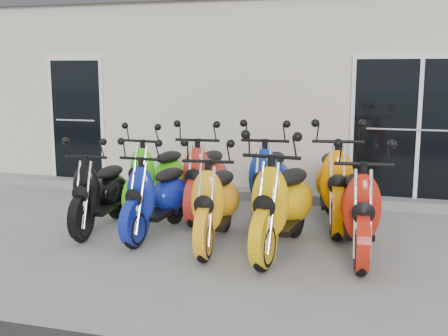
% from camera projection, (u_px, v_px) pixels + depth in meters
% --- Properties ---
extents(ground, '(80.00, 80.00, 0.00)m').
position_uv_depth(ground, '(211.00, 232.00, 7.32)').
color(ground, gray).
rests_on(ground, ground).
extents(building, '(14.00, 6.00, 3.20)m').
position_uv_depth(building, '(284.00, 93.00, 11.96)').
color(building, beige).
rests_on(building, ground).
extents(roof_cap, '(14.20, 6.20, 0.16)m').
position_uv_depth(roof_cap, '(286.00, 11.00, 11.67)').
color(roof_cap, '#3F3F42').
rests_on(roof_cap, building).
extents(front_step, '(14.00, 0.40, 0.15)m').
position_uv_depth(front_step, '(248.00, 194.00, 9.22)').
color(front_step, gray).
rests_on(front_step, ground).
extents(door_left, '(1.07, 0.08, 2.22)m').
position_uv_depth(door_left, '(77.00, 117.00, 10.04)').
color(door_left, black).
rests_on(door_left, front_step).
extents(door_right, '(2.02, 0.08, 2.22)m').
position_uv_depth(door_right, '(419.00, 126.00, 8.44)').
color(door_right, black).
rests_on(door_right, front_step).
extents(scooter_front_black, '(0.79, 1.78, 1.28)m').
position_uv_depth(scooter_front_black, '(100.00, 182.00, 7.36)').
color(scooter_front_black, black).
rests_on(scooter_front_black, ground).
extents(scooter_front_blue, '(0.74, 1.80, 1.30)m').
position_uv_depth(scooter_front_blue, '(157.00, 185.00, 7.10)').
color(scooter_front_blue, '#0F1E93').
rests_on(scooter_front_blue, ground).
extents(scooter_front_orange_a, '(0.84, 1.89, 1.35)m').
position_uv_depth(scooter_front_orange_a, '(216.00, 190.00, 6.68)').
color(scooter_front_orange_a, '#FFA416').
rests_on(scooter_front_orange_a, ground).
extents(scooter_front_orange_b, '(0.92, 2.06, 1.47)m').
position_uv_depth(scooter_front_orange_b, '(283.00, 190.00, 6.41)').
color(scooter_front_orange_b, '#EAAF0B').
rests_on(scooter_front_orange_b, ground).
extents(scooter_front_red, '(0.89, 1.96, 1.40)m').
position_uv_depth(scooter_front_red, '(359.00, 196.00, 6.29)').
color(scooter_front_red, red).
rests_on(scooter_front_red, ground).
extents(scooter_back_green, '(0.82, 1.90, 1.36)m').
position_uv_depth(scooter_back_green, '(157.00, 166.00, 8.34)').
color(scooter_back_green, '#3DC810').
rests_on(scooter_back_green, ground).
extents(scooter_back_red, '(0.84, 1.98, 1.43)m').
position_uv_depth(scooter_back_red, '(205.00, 167.00, 8.08)').
color(scooter_back_red, '#B2271B').
rests_on(scooter_back_red, ground).
extents(scooter_back_blue, '(0.83, 2.02, 1.46)m').
position_uv_depth(scooter_back_blue, '(270.00, 169.00, 7.80)').
color(scooter_back_blue, navy).
rests_on(scooter_back_blue, ground).
extents(scooter_back_yellow, '(1.04, 2.11, 1.50)m').
position_uv_depth(scooter_back_yellow, '(334.00, 171.00, 7.53)').
color(scooter_back_yellow, orange).
rests_on(scooter_back_yellow, ground).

